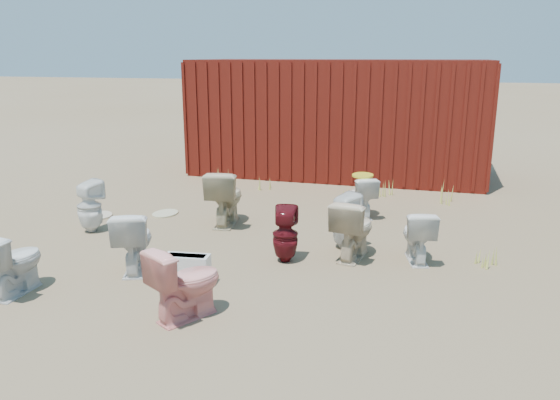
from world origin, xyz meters
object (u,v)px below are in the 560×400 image
(toilet_front_maroon, at_px, (285,235))
(toilet_back_beige_right, at_px, (353,229))
(shipping_container, at_px, (338,117))
(toilet_back_yellowlid, at_px, (362,196))
(toilet_front_c, at_px, (134,240))
(toilet_front_e, at_px, (417,235))
(toilet_back_a, at_px, (89,206))
(toilet_back_beige_left, at_px, (225,197))
(toilet_front_pink, at_px, (186,282))
(toilet_front_a, at_px, (13,262))
(loose_tank, at_px, (187,270))
(toilet_back_e, at_px, (345,221))

(toilet_front_maroon, distance_m, toilet_back_beige_right, 0.87)
(shipping_container, relative_size, toilet_back_yellowlid, 9.14)
(toilet_front_c, relative_size, toilet_front_e, 1.13)
(toilet_back_yellowlid, bearing_deg, toilet_back_a, 1.92)
(toilet_back_beige_left, bearing_deg, toilet_front_pink, 96.83)
(toilet_front_e, height_order, toilet_back_beige_left, toilet_back_beige_left)
(toilet_front_a, bearing_deg, toilet_front_e, -152.54)
(toilet_front_maroon, xyz_separation_m, loose_tank, (-0.86, -0.99, -0.18))
(toilet_back_a, relative_size, loose_tank, 1.52)
(toilet_back_beige_left, bearing_deg, toilet_back_a, 19.25)
(toilet_front_maroon, relative_size, toilet_back_beige_right, 0.91)
(toilet_front_pink, bearing_deg, loose_tank, -34.90)
(toilet_front_e, bearing_deg, toilet_back_beige_left, -28.88)
(toilet_front_a, distance_m, toilet_back_beige_right, 3.91)
(loose_tank, bearing_deg, shipping_container, 78.61)
(toilet_front_c, bearing_deg, loose_tank, 143.38)
(toilet_front_c, relative_size, toilet_front_maroon, 1.07)
(toilet_back_e, bearing_deg, toilet_back_yellowlid, -52.47)
(toilet_back_a, xyz_separation_m, toilet_back_yellowlid, (3.68, 1.84, -0.05))
(toilet_back_beige_left, bearing_deg, toilet_back_yellowlid, -160.50)
(shipping_container, xyz_separation_m, toilet_front_maroon, (0.31, -5.45, -0.85))
(toilet_back_beige_right, relative_size, toilet_back_yellowlid, 1.17)
(toilet_front_a, xyz_separation_m, toilet_back_yellowlid, (3.20, 3.90, -0.03))
(toilet_front_a, height_order, toilet_front_e, toilet_front_a)
(toilet_back_beige_left, xyz_separation_m, toilet_back_yellowlid, (1.92, 0.97, -0.09))
(toilet_front_c, xyz_separation_m, toilet_back_yellowlid, (2.29, 2.99, -0.05))
(toilet_front_pink, relative_size, loose_tank, 1.47)
(toilet_front_a, xyz_separation_m, toilet_front_c, (0.91, 0.91, 0.02))
(toilet_front_c, bearing_deg, toilet_back_e, -168.28)
(toilet_front_c, relative_size, toilet_back_e, 1.01)
(toilet_back_a, relative_size, toilet_back_e, 1.02)
(toilet_back_a, bearing_deg, toilet_back_e, -154.90)
(toilet_front_a, xyz_separation_m, toilet_back_a, (-0.48, 2.06, 0.03))
(toilet_front_maroon, bearing_deg, loose_tank, 40.36)
(toilet_front_e, relative_size, toilet_back_beige_right, 0.87)
(toilet_front_maroon, xyz_separation_m, toilet_back_a, (-3.03, 0.38, 0.03))
(toilet_front_maroon, height_order, toilet_front_e, toilet_front_maroon)
(toilet_front_e, distance_m, toilet_back_yellowlid, 1.98)
(toilet_front_a, distance_m, toilet_back_a, 2.12)
(toilet_back_a, distance_m, loose_tank, 2.57)
(toilet_back_beige_left, distance_m, loose_tank, 2.29)
(toilet_back_yellowlid, bearing_deg, toilet_back_e, 64.43)
(toilet_front_e, relative_size, toilet_back_a, 0.87)
(toilet_back_a, bearing_deg, toilet_back_beige_right, -159.96)
(toilet_front_e, height_order, toilet_back_beige_right, toilet_back_beige_right)
(shipping_container, distance_m, toilet_front_c, 6.41)
(shipping_container, distance_m, toilet_back_e, 4.93)
(toilet_back_beige_left, bearing_deg, toilet_front_a, 59.29)
(toilet_back_a, bearing_deg, toilet_back_yellowlid, -133.03)
(toilet_front_a, relative_size, loose_tank, 1.42)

